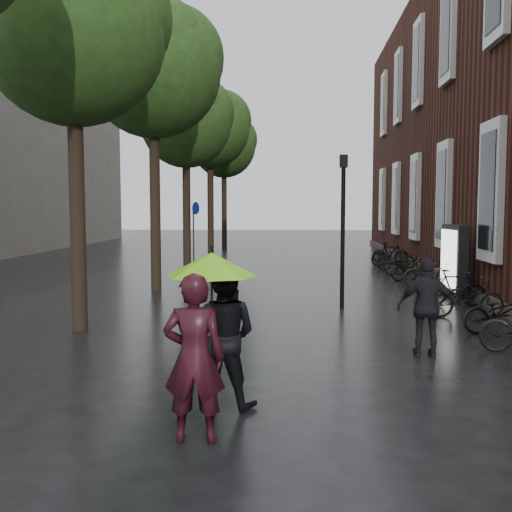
# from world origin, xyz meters

# --- Properties ---
(ground) EXTENTS (120.00, 120.00, 0.00)m
(ground) POSITION_xyz_m (0.00, 0.00, 0.00)
(ground) COLOR black
(street_trees) EXTENTS (4.33, 34.03, 8.91)m
(street_trees) POSITION_xyz_m (-3.99, 15.91, 6.34)
(street_trees) COLOR black
(street_trees) RESTS_ON ground
(person_burgundy) EXTENTS (0.71, 0.48, 1.90)m
(person_burgundy) POSITION_xyz_m (-0.63, 1.21, 0.95)
(person_burgundy) COLOR black
(person_burgundy) RESTS_ON ground
(person_black) EXTENTS (1.05, 0.89, 1.89)m
(person_black) POSITION_xyz_m (-0.45, 2.43, 0.94)
(person_black) COLOR black
(person_black) RESTS_ON ground
(lime_umbrella) EXTENTS (1.10, 1.10, 1.62)m
(lime_umbrella) POSITION_xyz_m (-0.50, 1.72, 1.95)
(lime_umbrella) COLOR black
(lime_umbrella) RESTS_ON ground
(pedestrian_walking) EXTENTS (1.04, 0.48, 1.75)m
(pedestrian_walking) POSITION_xyz_m (2.77, 5.25, 0.87)
(pedestrian_walking) COLOR black
(pedestrian_walking) RESTS_ON ground
(parked_bicycles) EXTENTS (2.10, 19.27, 1.01)m
(parked_bicycles) POSITION_xyz_m (4.61, 12.76, 0.46)
(parked_bicycles) COLOR black
(parked_bicycles) RESTS_ON ground
(ad_lightbox) EXTENTS (0.32, 1.39, 2.09)m
(ad_lightbox) POSITION_xyz_m (4.95, 12.16, 1.05)
(ad_lightbox) COLOR black
(ad_lightbox) RESTS_ON ground
(lamp_post) EXTENTS (0.20, 0.20, 3.91)m
(lamp_post) POSITION_xyz_m (1.64, 10.09, 2.38)
(lamp_post) COLOR black
(lamp_post) RESTS_ON ground
(cycle_sign) EXTENTS (0.15, 0.51, 2.79)m
(cycle_sign) POSITION_xyz_m (-3.69, 18.78, 1.84)
(cycle_sign) COLOR #262628
(cycle_sign) RESTS_ON ground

